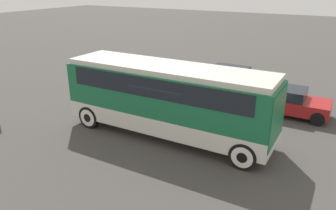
{
  "coord_description": "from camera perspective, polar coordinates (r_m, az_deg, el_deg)",
  "views": [
    {
      "loc": [
        6.5,
        -11.45,
        6.46
      ],
      "look_at": [
        0.0,
        0.0,
        1.43
      ],
      "focal_mm": 35.0,
      "sensor_mm": 36.0,
      "label": 1
    }
  ],
  "objects": [
    {
      "name": "ground_plane",
      "position": [
        14.67,
        -0.0,
        -5.22
      ],
      "size": [
        120.0,
        120.0,
        0.0
      ],
      "primitive_type": "plane",
      "color": "#423F3D"
    },
    {
      "name": "parked_car_mid",
      "position": [
        18.81,
        4.0,
        3.14
      ],
      "size": [
        4.36,
        1.96,
        1.51
      ],
      "color": "#2D5638",
      "rests_on": "ground_plane"
    },
    {
      "name": "tour_bus",
      "position": [
        13.89,
        0.34,
        1.76
      ],
      "size": [
        9.18,
        2.5,
        3.17
      ],
      "color": "silver",
      "rests_on": "ground_plane"
    },
    {
      "name": "parked_car_far",
      "position": [
        20.82,
        11.0,
        4.56
      ],
      "size": [
        4.21,
        1.8,
        1.46
      ],
      "color": "#7A6B5B",
      "rests_on": "ground_plane"
    },
    {
      "name": "parked_car_near",
      "position": [
        17.8,
        19.49,
        0.76
      ],
      "size": [
        4.37,
        1.88,
        1.38
      ],
      "color": "maroon",
      "rests_on": "ground_plane"
    }
  ]
}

